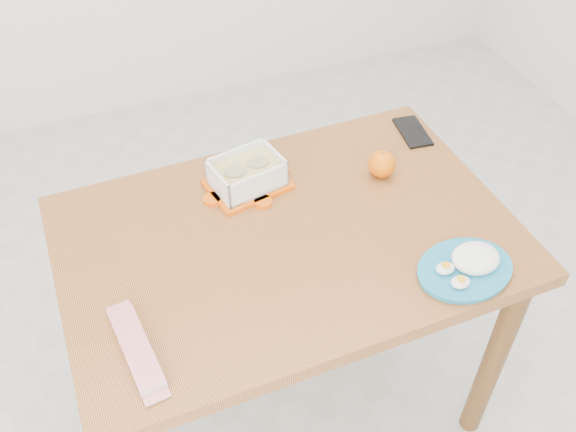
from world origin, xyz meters
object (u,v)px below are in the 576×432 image
object	(u,v)px
rice_plate	(469,264)
food_container	(247,174)
orange_fruit	(382,164)
smartphone	(413,132)
dining_table	(288,264)

from	to	relation	value
rice_plate	food_container	bearing A→B (deg)	123.11
orange_fruit	smartphone	size ratio (longest dim) A/B	0.51
smartphone	food_container	bearing A→B (deg)	-167.58
dining_table	orange_fruit	world-z (taller)	orange_fruit
food_container	orange_fruit	distance (m)	0.36
food_container	smartphone	bearing A→B (deg)	-5.91
orange_fruit	smartphone	xyz separation A→B (m)	(0.17, 0.13, -0.03)
orange_fruit	rice_plate	world-z (taller)	orange_fruit
orange_fruit	smartphone	world-z (taller)	orange_fruit
dining_table	smartphone	world-z (taller)	smartphone
dining_table	rice_plate	distance (m)	0.45
rice_plate	orange_fruit	bearing A→B (deg)	88.24
dining_table	smartphone	size ratio (longest dim) A/B	7.80
food_container	orange_fruit	xyz separation A→B (m)	(0.35, -0.08, -0.01)
orange_fruit	dining_table	bearing A→B (deg)	-159.08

